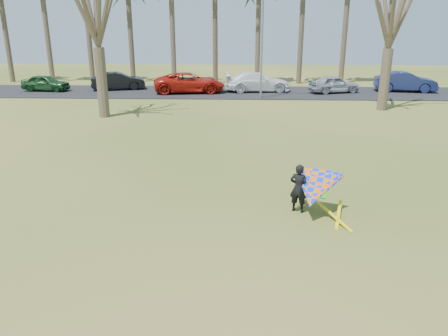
{
  "coord_description": "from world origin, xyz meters",
  "views": [
    {
      "loc": [
        0.55,
        -11.58,
        5.68
      ],
      "look_at": [
        0.0,
        2.0,
        1.1
      ],
      "focal_mm": 35.0,
      "sensor_mm": 36.0,
      "label": 1
    }
  ],
  "objects_px": {
    "bare_tree_right": "(393,6)",
    "streetlight": "(264,39)",
    "car_5": "(405,82)",
    "car_0": "(46,83)",
    "kite_flyer": "(313,189)",
    "car_2": "(189,83)",
    "car_4": "(334,84)",
    "car_3": "(258,82)",
    "car_1": "(118,81)"
  },
  "relations": [
    {
      "from": "car_0",
      "to": "car_4",
      "type": "distance_m",
      "value": 24.16
    },
    {
      "from": "car_4",
      "to": "car_1",
      "type": "bearing_deg",
      "value": 69.13
    },
    {
      "from": "car_1",
      "to": "kite_flyer",
      "type": "xyz_separation_m",
      "value": [
        12.86,
        -25.1,
        0.04
      ]
    },
    {
      "from": "streetlight",
      "to": "car_3",
      "type": "distance_m",
      "value": 5.0
    },
    {
      "from": "car_0",
      "to": "kite_flyer",
      "type": "bearing_deg",
      "value": -136.7
    },
    {
      "from": "car_5",
      "to": "car_0",
      "type": "bearing_deg",
      "value": 99.63
    },
    {
      "from": "car_3",
      "to": "car_0",
      "type": "bearing_deg",
      "value": 84.72
    },
    {
      "from": "bare_tree_right",
      "to": "car_5",
      "type": "distance_m",
      "value": 10.6
    },
    {
      "from": "car_2",
      "to": "car_1",
      "type": "bearing_deg",
      "value": 69.56
    },
    {
      "from": "bare_tree_right",
      "to": "kite_flyer",
      "type": "distance_m",
      "value": 19.47
    },
    {
      "from": "car_0",
      "to": "car_4",
      "type": "bearing_deg",
      "value": -84.64
    },
    {
      "from": "streetlight",
      "to": "car_4",
      "type": "distance_m",
      "value": 7.63
    },
    {
      "from": "car_1",
      "to": "car_2",
      "type": "distance_m",
      "value": 6.47
    },
    {
      "from": "kite_flyer",
      "to": "car_1",
      "type": "bearing_deg",
      "value": 117.13
    },
    {
      "from": "streetlight",
      "to": "car_0",
      "type": "height_order",
      "value": "streetlight"
    },
    {
      "from": "car_0",
      "to": "kite_flyer",
      "type": "relative_size",
      "value": 1.65
    },
    {
      "from": "car_1",
      "to": "car_3",
      "type": "distance_m",
      "value": 11.98
    },
    {
      "from": "streetlight",
      "to": "car_1",
      "type": "height_order",
      "value": "streetlight"
    },
    {
      "from": "bare_tree_right",
      "to": "kite_flyer",
      "type": "height_order",
      "value": "bare_tree_right"
    },
    {
      "from": "car_1",
      "to": "car_0",
      "type": "bearing_deg",
      "value": 82.76
    },
    {
      "from": "streetlight",
      "to": "car_5",
      "type": "distance_m",
      "value": 13.18
    },
    {
      "from": "car_0",
      "to": "kite_flyer",
      "type": "distance_m",
      "value": 30.58
    },
    {
      "from": "car_2",
      "to": "car_3",
      "type": "xyz_separation_m",
      "value": [
        5.64,
        0.82,
        -0.02
      ]
    },
    {
      "from": "car_1",
      "to": "car_3",
      "type": "height_order",
      "value": "car_3"
    },
    {
      "from": "bare_tree_right",
      "to": "car_2",
      "type": "height_order",
      "value": "bare_tree_right"
    },
    {
      "from": "car_0",
      "to": "car_2",
      "type": "height_order",
      "value": "car_2"
    },
    {
      "from": "bare_tree_right",
      "to": "kite_flyer",
      "type": "bearing_deg",
      "value": -112.89
    },
    {
      "from": "car_0",
      "to": "car_5",
      "type": "relative_size",
      "value": 0.8
    },
    {
      "from": "car_2",
      "to": "car_5",
      "type": "height_order",
      "value": "car_5"
    },
    {
      "from": "car_1",
      "to": "car_3",
      "type": "relative_size",
      "value": 0.83
    },
    {
      "from": "car_5",
      "to": "car_4",
      "type": "bearing_deg",
      "value": 106.39
    },
    {
      "from": "car_4",
      "to": "kite_flyer",
      "type": "bearing_deg",
      "value": 149.69
    },
    {
      "from": "car_1",
      "to": "car_5",
      "type": "height_order",
      "value": "car_5"
    },
    {
      "from": "bare_tree_right",
      "to": "streetlight",
      "type": "xyz_separation_m",
      "value": [
        -7.84,
        4.0,
        -2.1
      ]
    },
    {
      "from": "bare_tree_right",
      "to": "streetlight",
      "type": "height_order",
      "value": "bare_tree_right"
    },
    {
      "from": "car_4",
      "to": "car_2",
      "type": "bearing_deg",
      "value": 73.93
    },
    {
      "from": "car_0",
      "to": "car_2",
      "type": "xyz_separation_m",
      "value": [
        12.25,
        -0.37,
        0.14
      ]
    },
    {
      "from": "car_2",
      "to": "car_3",
      "type": "distance_m",
      "value": 5.7
    },
    {
      "from": "bare_tree_right",
      "to": "car_1",
      "type": "relative_size",
      "value": 2.05
    },
    {
      "from": "car_1",
      "to": "car_5",
      "type": "xyz_separation_m",
      "value": [
        24.33,
        -0.09,
        0.07
      ]
    },
    {
      "from": "car_0",
      "to": "car_3",
      "type": "bearing_deg",
      "value": -83.14
    },
    {
      "from": "car_2",
      "to": "kite_flyer",
      "type": "bearing_deg",
      "value": -173.06
    },
    {
      "from": "car_0",
      "to": "kite_flyer",
      "type": "height_order",
      "value": "kite_flyer"
    },
    {
      "from": "car_2",
      "to": "kite_flyer",
      "type": "relative_size",
      "value": 2.43
    },
    {
      "from": "car_4",
      "to": "car_5",
      "type": "xyz_separation_m",
      "value": [
        6.1,
        0.9,
        0.11
      ]
    },
    {
      "from": "car_3",
      "to": "car_4",
      "type": "bearing_deg",
      "value": -101.06
    },
    {
      "from": "car_0",
      "to": "car_2",
      "type": "bearing_deg",
      "value": -86.31
    },
    {
      "from": "streetlight",
      "to": "car_3",
      "type": "xyz_separation_m",
      "value": [
        -0.29,
        3.44,
        -3.62
      ]
    },
    {
      "from": "streetlight",
      "to": "car_0",
      "type": "relative_size",
      "value": 2.03
    },
    {
      "from": "car_1",
      "to": "kite_flyer",
      "type": "relative_size",
      "value": 1.88
    }
  ]
}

